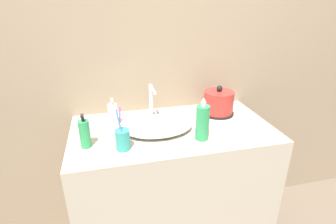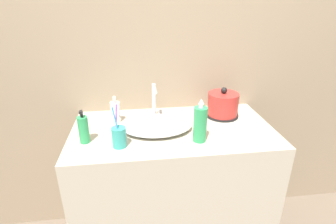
% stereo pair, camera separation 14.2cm
% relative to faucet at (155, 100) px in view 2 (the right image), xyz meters
% --- Properties ---
extents(wall_back, '(6.00, 0.04, 2.60)m').
position_rel_faucet_xyz_m(wall_back, '(0.08, 0.16, 0.31)').
color(wall_back, gray).
rests_on(wall_back, ground_plane).
extents(vanity_counter, '(1.12, 0.60, 0.87)m').
position_rel_faucet_xyz_m(vanity_counter, '(0.08, -0.16, -0.55)').
color(vanity_counter, '#B7AD99').
rests_on(vanity_counter, ground_plane).
extents(sink_basin, '(0.39, 0.28, 0.06)m').
position_rel_faucet_xyz_m(sink_basin, '(-0.00, -0.16, -0.09)').
color(sink_basin, white).
rests_on(sink_basin, vanity_counter).
extents(faucet, '(0.06, 0.14, 0.21)m').
position_rel_faucet_xyz_m(faucet, '(0.00, 0.00, 0.00)').
color(faucet, silver).
rests_on(faucet, vanity_counter).
extents(electric_kettle, '(0.20, 0.20, 0.18)m').
position_rel_faucet_xyz_m(electric_kettle, '(0.41, -0.03, -0.05)').
color(electric_kettle, black).
rests_on(electric_kettle, vanity_counter).
extents(toothbrush_cup, '(0.07, 0.07, 0.22)m').
position_rel_faucet_xyz_m(toothbrush_cup, '(-0.20, -0.31, -0.06)').
color(toothbrush_cup, teal).
rests_on(toothbrush_cup, vanity_counter).
extents(lotion_bottle, '(0.05, 0.05, 0.18)m').
position_rel_faucet_xyz_m(lotion_bottle, '(-0.38, -0.25, -0.04)').
color(lotion_bottle, '#2D9956').
rests_on(lotion_bottle, vanity_counter).
extents(shampoo_bottle, '(0.07, 0.07, 0.23)m').
position_rel_faucet_xyz_m(shampoo_bottle, '(0.20, -0.31, -0.02)').
color(shampoo_bottle, '#2D9956').
rests_on(shampoo_bottle, vanity_counter).
extents(mouthwash_bottle, '(0.05, 0.05, 0.16)m').
position_rel_faucet_xyz_m(mouthwash_bottle, '(-0.23, -0.03, -0.05)').
color(mouthwash_bottle, white).
rests_on(mouthwash_bottle, vanity_counter).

